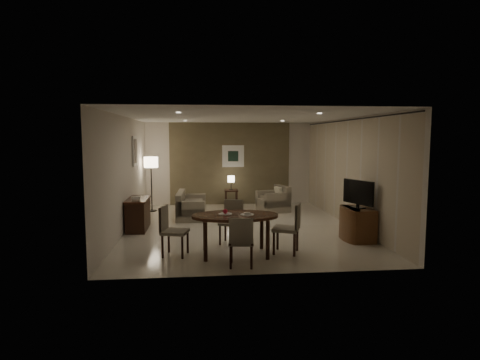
{
  "coord_description": "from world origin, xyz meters",
  "views": [
    {
      "loc": [
        -1.0,
        -9.72,
        2.2
      ],
      "look_at": [
        0.0,
        0.2,
        1.15
      ],
      "focal_mm": 30.0,
      "sensor_mm": 36.0,
      "label": 1
    }
  ],
  "objects": [
    {
      "name": "flat_tv",
      "position": [
        2.38,
        -1.5,
        1.02
      ],
      "size": [
        0.36,
        0.85,
        0.6
      ],
      "primitive_type": null,
      "rotation": [
        0.0,
        0.0,
        0.35
      ],
      "color": "black",
      "rests_on": "tv_cabinet"
    },
    {
      "name": "floor_lamp",
      "position": [
        -2.45,
        2.41,
        0.82
      ],
      "size": [
        0.41,
        0.41,
        1.64
      ],
      "primitive_type": null,
      "color": "#FFE5B7",
      "rests_on": "floor"
    },
    {
      "name": "side_table",
      "position": [
        -0.01,
        2.97,
        0.27
      ],
      "size": [
        0.43,
        0.43,
        0.54
      ],
      "primitive_type": null,
      "color": "black",
      "rests_on": "floor"
    },
    {
      "name": "room_shell",
      "position": [
        0.0,
        0.4,
        1.35
      ],
      "size": [
        5.5,
        7.0,
        2.7
      ],
      "color": "beige",
      "rests_on": "ground"
    },
    {
      "name": "downlight_nl",
      "position": [
        -1.4,
        -1.8,
        2.69
      ],
      "size": [
        0.1,
        0.1,
        0.01
      ],
      "primitive_type": "cylinder",
      "color": "white",
      "rests_on": "ceiling"
    },
    {
      "name": "table_lamp",
      "position": [
        -0.01,
        2.97,
        0.79
      ],
      "size": [
        0.22,
        0.22,
        0.5
      ],
      "primitive_type": null,
      "color": "#FFEAC1",
      "rests_on": "side_table"
    },
    {
      "name": "curtain_wall",
      "position": [
        2.68,
        0.0,
        1.32
      ],
      "size": [
        0.08,
        6.7,
        2.58
      ],
      "primitive_type": null,
      "color": "beige",
      "rests_on": "wall_right"
    },
    {
      "name": "dining_table",
      "position": [
        -0.35,
        -2.36,
        0.38
      ],
      "size": [
        1.63,
        1.02,
        0.77
      ],
      "primitive_type": null,
      "color": "#4C2C18",
      "rests_on": "floor"
    },
    {
      "name": "art_left_canvas",
      "position": [
        -2.71,
        1.2,
        1.85
      ],
      "size": [
        0.01,
        0.46,
        0.64
      ],
      "primitive_type": "cube",
      "color": "gray",
      "rests_on": "wall_left"
    },
    {
      "name": "sofa",
      "position": [
        -1.24,
        1.34,
        0.36
      ],
      "size": [
        1.54,
        0.81,
        0.71
      ],
      "primitive_type": null,
      "rotation": [
        0.0,
        0.0,
        1.54
      ],
      "color": "gray",
      "rests_on": "floor"
    },
    {
      "name": "art_left_frame",
      "position": [
        -2.72,
        1.2,
        1.85
      ],
      "size": [
        0.03,
        0.6,
        0.8
      ],
      "primitive_type": "cube",
      "color": "silver",
      "rests_on": "wall_left"
    },
    {
      "name": "chair_near",
      "position": [
        -0.31,
        -3.03,
        0.44
      ],
      "size": [
        0.47,
        0.47,
        0.87
      ],
      "primitive_type": null,
      "rotation": [
        0.0,
        0.0,
        3.02
      ],
      "color": "gray",
      "rests_on": "floor"
    },
    {
      "name": "fruit_apple",
      "position": [
        -0.53,
        -2.31,
        0.83
      ],
      "size": [
        0.09,
        0.09,
        0.09
      ],
      "primitive_type": "sphere",
      "color": "red",
      "rests_on": "plate_a"
    },
    {
      "name": "downlight_fr",
      "position": [
        1.4,
        1.8,
        2.69
      ],
      "size": [
        0.1,
        0.1,
        0.01
      ],
      "primitive_type": "cylinder",
      "color": "white",
      "rests_on": "ceiling"
    },
    {
      "name": "tv_cabinet",
      "position": [
        2.4,
        -1.5,
        0.35
      ],
      "size": [
        0.48,
        0.9,
        0.7
      ],
      "primitive_type": null,
      "color": "brown",
      "rests_on": "floor"
    },
    {
      "name": "plate_a",
      "position": [
        -0.53,
        -2.31,
        0.77
      ],
      "size": [
        0.26,
        0.26,
        0.02
      ],
      "primitive_type": "cylinder",
      "color": "white",
      "rests_on": "dining_table"
    },
    {
      "name": "curtain_rod",
      "position": [
        2.68,
        0.0,
        2.64
      ],
      "size": [
        0.03,
        6.8,
        0.03
      ],
      "primitive_type": "cylinder",
      "rotation": [
        1.57,
        0.0,
        0.0
      ],
      "color": "black",
      "rests_on": "wall_right"
    },
    {
      "name": "plate_b",
      "position": [
        -0.13,
        -2.41,
        0.77
      ],
      "size": [
        0.26,
        0.26,
        0.02
      ],
      "primitive_type": "cylinder",
      "color": "white",
      "rests_on": "dining_table"
    },
    {
      "name": "downlight_fl",
      "position": [
        -1.4,
        1.8,
        2.69
      ],
      "size": [
        0.1,
        0.1,
        0.01
      ],
      "primitive_type": "cylinder",
      "color": "white",
      "rests_on": "ceiling"
    },
    {
      "name": "napkin",
      "position": [
        -0.13,
        -2.41,
        0.8
      ],
      "size": [
        0.12,
        0.08,
        0.03
      ],
      "primitive_type": "cube",
      "color": "white",
      "rests_on": "plate_b"
    },
    {
      "name": "taupe_accent",
      "position": [
        0.0,
        3.48,
        1.35
      ],
      "size": [
        3.96,
        0.03,
        2.7
      ],
      "primitive_type": "cube",
      "color": "brown",
      "rests_on": "wall_back"
    },
    {
      "name": "chair_right",
      "position": [
        0.63,
        -2.33,
        0.48
      ],
      "size": [
        0.61,
        0.61,
        0.97
      ],
      "primitive_type": null,
      "rotation": [
        0.0,
        0.0,
        -1.95
      ],
      "color": "gray",
      "rests_on": "floor"
    },
    {
      "name": "art_back_canvas",
      "position": [
        0.1,
        3.44,
        1.6
      ],
      "size": [
        0.34,
        0.01,
        0.34
      ],
      "primitive_type": "cube",
      "color": "black",
      "rests_on": "wall_back"
    },
    {
      "name": "console_desk",
      "position": [
        -2.49,
        0.0,
        0.38
      ],
      "size": [
        0.48,
        1.2,
        0.75
      ],
      "primitive_type": null,
      "color": "#4C2C18",
      "rests_on": "floor"
    },
    {
      "name": "downlight_nr",
      "position": [
        1.4,
        -1.8,
        2.69
      ],
      "size": [
        0.1,
        0.1,
        0.01
      ],
      "primitive_type": "cylinder",
      "color": "white",
      "rests_on": "ceiling"
    },
    {
      "name": "telephone",
      "position": [
        -2.49,
        -0.3,
        0.8
      ],
      "size": [
        0.2,
        0.14,
        0.09
      ],
      "primitive_type": null,
      "color": "white",
      "rests_on": "console_desk"
    },
    {
      "name": "armchair",
      "position": [
        1.18,
        2.05,
        0.38
      ],
      "size": [
        0.99,
        1.02,
        0.75
      ],
      "primitive_type": null,
      "rotation": [
        0.0,
        0.0,
        -1.32
      ],
      "color": "gray",
      "rests_on": "floor"
    },
    {
      "name": "chair_left",
      "position": [
        -1.47,
        -2.3,
        0.47
      ],
      "size": [
        0.55,
        0.55,
        0.94
      ],
      "primitive_type": null,
      "rotation": [
        0.0,
        0.0,
        1.34
      ],
      "color": "gray",
      "rests_on": "floor"
    },
    {
      "name": "chair_far",
      "position": [
        -0.37,
        -1.53,
        0.45
      ],
      "size": [
        0.56,
        0.56,
        0.9
      ],
      "primitive_type": null,
      "rotation": [
        0.0,
        0.0,
        -0.38
      ],
      "color": "gray",
      "rests_on": "floor"
    },
    {
      "name": "round_rug",
      "position": [
        -0.01,
        1.67,
        0.01
      ],
      "size": [
        1.17,
        1.17,
        0.01
      ],
      "primitive_type": "cylinder",
      "color": "#382E1F",
      "rests_on": "floor"
    },
    {
      "name": "art_back_frame",
      "position": [
        0.1,
        3.46,
        1.6
      ],
      "size": [
        0.72,
        0.03,
        0.72
      ],
      "primitive_type": "cube",
      "color": "silver",
      "rests_on": "wall_back"
    }
  ]
}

